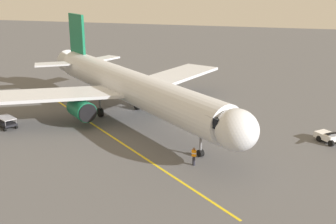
{
  "coord_description": "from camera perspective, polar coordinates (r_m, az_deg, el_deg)",
  "views": [
    {
      "loc": [
        -19.19,
        46.98,
        15.86
      ],
      "look_at": [
        -7.98,
        7.55,
        3.0
      ],
      "focal_mm": 44.52,
      "sensor_mm": 36.0,
      "label": 1
    }
  ],
  "objects": [
    {
      "name": "ground_crew_wing_walker",
      "position": [
        48.0,
        7.17,
        -0.9
      ],
      "size": [
        0.38,
        0.46,
        1.71
      ],
      "color": "#23232D",
      "rests_on": "ground"
    },
    {
      "name": "airplane",
      "position": [
        49.52,
        -5.37,
        3.49
      ],
      "size": [
        33.7,
        32.23,
        11.5
      ],
      "color": "silver",
      "rests_on": "ground"
    },
    {
      "name": "ground_crew_marshaller",
      "position": [
        37.65,
        3.57,
        -6.05
      ],
      "size": [
        0.41,
        0.27,
        1.71
      ],
      "color": "#23232D",
      "rests_on": "ground"
    },
    {
      "name": "apron_lead_in_line",
      "position": [
        45.17,
        -7.79,
        -3.3
      ],
      "size": [
        30.73,
        25.97,
        0.01
      ],
      "primitive_type": "cube",
      "rotation": [
        0.0,
        0.0,
        0.87
      ],
      "color": "yellow",
      "rests_on": "ground"
    },
    {
      "name": "ground_plane",
      "position": [
        53.17,
        -6.05,
        -0.04
      ],
      "size": [
        220.0,
        220.0,
        0.0
      ],
      "primitive_type": "plane",
      "color": "#565659"
    },
    {
      "name": "belt_loader_near_nose",
      "position": [
        45.93,
        21.23,
        -3.07
      ],
      "size": [
        4.06,
        4.11,
        2.32
      ],
      "color": "white",
      "rests_on": "ground"
    },
    {
      "name": "baggage_cart_portside",
      "position": [
        50.5,
        -21.24,
        -1.33
      ],
      "size": [
        2.95,
        2.52,
        1.27
      ],
      "color": "black",
      "rests_on": "ground"
    }
  ]
}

